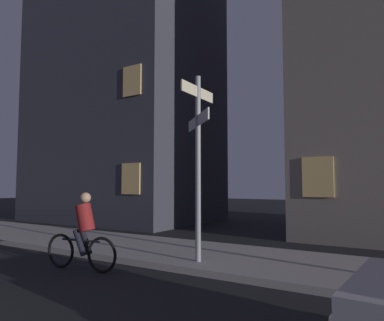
{
  "coord_description": "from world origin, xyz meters",
  "views": [
    {
      "loc": [
        4.86,
        -0.46,
        1.77
      ],
      "look_at": [
        0.89,
        6.0,
        2.3
      ],
      "focal_mm": 32.44,
      "sensor_mm": 36.0,
      "label": 1
    }
  ],
  "objects": [
    {
      "name": "sidewalk_kerb",
      "position": [
        0.0,
        6.91,
        0.07
      ],
      "size": [
        40.0,
        2.98,
        0.14
      ],
      "primitive_type": "cube",
      "color": "#9E9991",
      "rests_on": "ground_plane"
    },
    {
      "name": "building_left_block",
      "position": [
        -7.37,
        12.86,
        9.19
      ],
      "size": [
        8.65,
        6.37,
        18.38
      ],
      "color": "#383842",
      "rests_on": "ground_plane"
    },
    {
      "name": "signpost",
      "position": [
        1.04,
        6.01,
        2.5
      ],
      "size": [
        1.22,
        1.33,
        4.02
      ],
      "color": "gray",
      "rests_on": "sidewalk_kerb"
    },
    {
      "name": "cyclist",
      "position": [
        -0.9,
        4.57,
        0.75
      ],
      "size": [
        1.81,
        0.37,
        1.61
      ],
      "color": "black",
      "rests_on": "ground_plane"
    }
  ]
}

